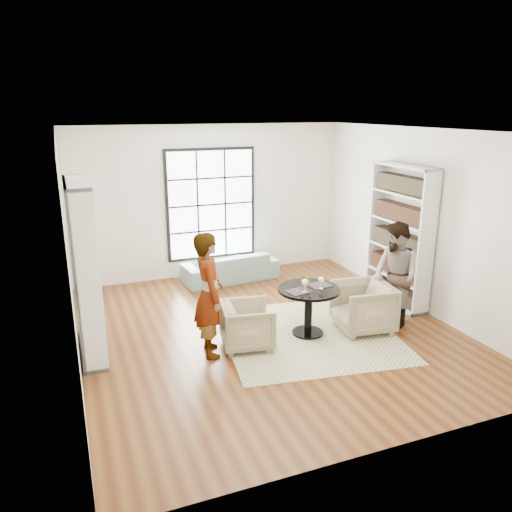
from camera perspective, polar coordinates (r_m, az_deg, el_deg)
name	(u,v)px	position (r m, az deg, el deg)	size (l,w,h in m)	color
ground	(268,331)	(7.78, 1.37, -8.51)	(6.00, 6.00, 0.00)	brown
room_shell	(255,243)	(7.82, -0.10, 1.45)	(6.00, 6.01, 6.00)	silver
rug	(309,334)	(7.69, 6.02, -8.87)	(2.53, 2.53, 0.01)	#C1B391
pedestal_table	(309,301)	(7.50, 6.03, -5.14)	(0.93, 0.93, 0.74)	black
sofa	(230,267)	(9.89, -2.98, -1.25)	(1.86, 0.73, 0.54)	gray
armchair_left	(247,325)	(7.17, -1.00, -7.91)	(0.70, 0.72, 0.66)	tan
armchair_right	(363,307)	(7.84, 12.13, -5.71)	(0.80, 0.83, 0.75)	tan
person_left	(209,295)	(6.80, -5.38, -4.43)	(0.63, 0.42, 1.74)	gray
person_right	(395,275)	(7.99, 15.63, -2.11)	(0.80, 0.62, 1.64)	gray
placemat_left	(299,291)	(7.29, 4.96, -4.02)	(0.34, 0.26, 0.01)	#272322
placemat_right	(320,285)	(7.55, 7.31, -3.34)	(0.34, 0.26, 0.01)	#272322
cutlery_left	(299,291)	(7.29, 4.96, -3.97)	(0.14, 0.22, 0.01)	#BCBCC1
cutlery_right	(320,285)	(7.55, 7.31, -3.29)	(0.14, 0.22, 0.01)	#BCBCC1
wine_glass_left	(305,283)	(7.21, 5.64, -3.05)	(0.09, 0.09, 0.21)	silver
wine_glass_right	(321,280)	(7.38, 7.45, -2.75)	(0.08, 0.08, 0.19)	silver
flower_centerpiece	(306,281)	(7.42, 5.69, -2.81)	(0.19, 0.17, 0.21)	gray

